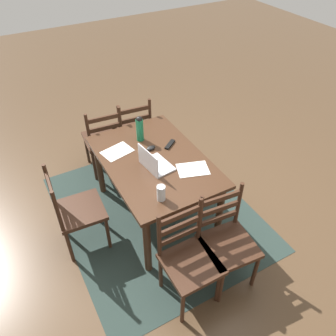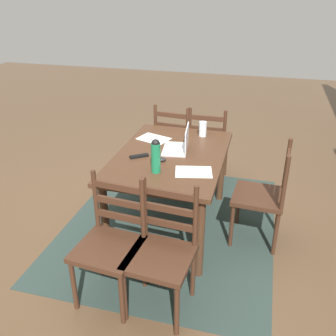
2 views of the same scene
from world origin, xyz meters
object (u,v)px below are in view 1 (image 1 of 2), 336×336
laptop (153,163)px  chair_left_far (189,260)px  water_bottle (140,128)px  drinking_glass (161,193)px  chair_right_far (104,139)px  chair_right_near (132,131)px  tv_remote (170,144)px  chair_left_near (226,241)px  computer_mouse (151,148)px  chair_far_head (76,211)px  dining_table (154,167)px

laptop → chair_left_far: bearing=171.6°
water_bottle → drinking_glass: (-0.89, 0.22, -0.07)m
chair_right_far → chair_left_far: bearing=-179.9°
chair_right_near → water_bottle: water_bottle is taller
chair_right_far → tv_remote: bearing=-152.3°
chair_left_near → computer_mouse: chair_left_near is taller
water_bottle → drinking_glass: 0.92m
laptop → water_bottle: (0.48, -0.09, 0.09)m
water_bottle → chair_left_far: bearing=170.9°
chair_right_near → chair_left_far: bearing=169.2°
chair_right_near → chair_left_near: same height
chair_far_head → chair_left_far: size_ratio=1.00×
chair_left_far → chair_right_near: size_ratio=1.00×
dining_table → chair_left_near: 1.03m
tv_remote → chair_left_near: bearing=140.7°
chair_right_far → drinking_glass: 1.56m
dining_table → chair_left_near: chair_left_near is taller
chair_left_far → computer_mouse: 1.22m
chair_left_far → laptop: size_ratio=2.74×
chair_far_head → chair_left_near: (-0.99, -1.05, 0.00)m
chair_right_near → computer_mouse: 0.90m
dining_table → tv_remote: 0.31m
chair_left_near → chair_left_far: bearing=90.0°
laptop → tv_remote: bearing=-52.4°
chair_left_far → drinking_glass: size_ratio=6.41×
chair_right_far → laptop: bearing=-173.1°
laptop → water_bottle: bearing=-10.5°
laptop → drinking_glass: laptop is taller
dining_table → computer_mouse: size_ratio=14.02×
chair_far_head → drinking_glass: 0.92m
chair_far_head → chair_right_near: size_ratio=1.00×
chair_left_far → drinking_glass: bearing=0.6°
chair_right_near → laptop: size_ratio=2.74×
chair_far_head → drinking_glass: size_ratio=6.41×
chair_right_far → drinking_glass: size_ratio=6.41×
drinking_glass → computer_mouse: (0.69, -0.25, -0.06)m
chair_right_far → chair_left_near: (-1.98, -0.39, 0.00)m
chair_right_near → tv_remote: (-0.86, -0.07, 0.31)m
chair_right_near → computer_mouse: (-0.83, 0.14, 0.32)m
chair_far_head → chair_left_near: bearing=-133.5°
computer_mouse → dining_table: bearing=153.0°
chair_right_far → computer_mouse: 0.92m
chair_far_head → laptop: bearing=-98.2°
chair_far_head → water_bottle: (0.37, -0.88, 0.45)m
chair_far_head → chair_left_far: 1.19m
dining_table → computer_mouse: (0.16, -0.05, 0.12)m
chair_left_far → laptop: 0.96m
computer_mouse → water_bottle: bearing=-4.1°
chair_far_head → chair_right_near: (0.99, -1.04, 0.00)m
water_bottle → computer_mouse: bearing=-173.8°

